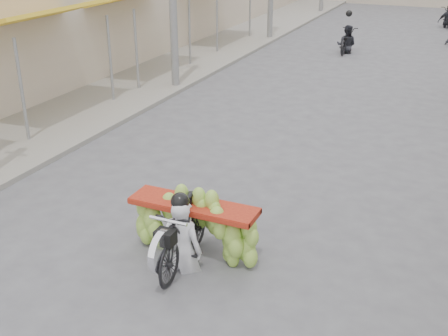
# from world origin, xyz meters

# --- Properties ---
(sidewalk_left) EXTENTS (4.00, 60.00, 0.12)m
(sidewalk_left) POSITION_xyz_m (-7.00, 15.00, 0.06)
(sidewalk_left) COLOR gray
(sidewalk_left) RESTS_ON ground
(banana_motorbike) EXTENTS (2.20, 1.95, 2.18)m
(banana_motorbike) POSITION_xyz_m (-0.41, 3.15, 0.72)
(banana_motorbike) COLOR black
(banana_motorbike) RESTS_ON ground
(bg_motorbike_a) EXTENTS (0.80, 1.70, 1.95)m
(bg_motorbike_a) POSITION_xyz_m (-1.57, 19.56, 0.73)
(bg_motorbike_a) COLOR black
(bg_motorbike_a) RESTS_ON ground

